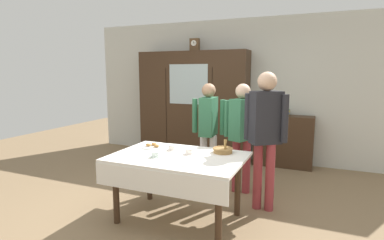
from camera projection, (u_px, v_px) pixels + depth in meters
ground_plane at (186, 212)px, 3.77m from camera, size 12.00×12.00×0.00m
back_wall at (241, 90)px, 5.97m from camera, size 6.40×0.10×2.70m
dining_table at (177, 166)px, 3.46m from camera, size 1.49×1.01×0.76m
wall_cabinet at (193, 105)px, 6.10m from camera, size 2.19×0.46×2.10m
mantel_clock at (195, 45)px, 5.90m from camera, size 0.18×0.11×0.24m
bookshelf_low at (283, 141)px, 5.55m from camera, size 1.03×0.35×0.93m
book_stack at (285, 112)px, 5.47m from camera, size 0.17×0.19×0.11m
tea_cup_front_edge at (189, 152)px, 3.51m from camera, size 0.13×0.13×0.06m
tea_cup_far_right at (155, 155)px, 3.39m from camera, size 0.13×0.13×0.06m
tea_cup_back_edge at (172, 148)px, 3.69m from camera, size 0.13×0.13×0.06m
bread_basket at (223, 150)px, 3.58m from camera, size 0.24×0.24×0.16m
pastry_plate at (153, 146)px, 3.84m from camera, size 0.28×0.28×0.05m
spoon_mid_right at (186, 167)px, 3.05m from camera, size 0.12×0.02×0.01m
spoon_far_left at (166, 162)px, 3.21m from camera, size 0.12×0.02×0.01m
person_by_cabinet at (242, 128)px, 4.26m from camera, size 0.52×0.41×1.54m
person_behind_table_right at (266, 127)px, 3.68m from camera, size 0.52×0.38×1.70m
person_beside_shelf at (208, 124)px, 4.58m from camera, size 0.52×0.37×1.54m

